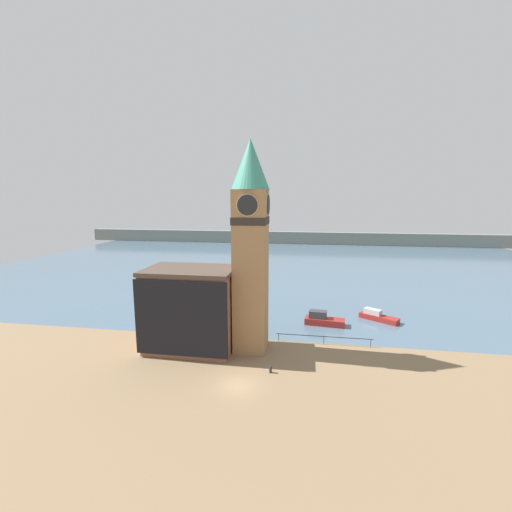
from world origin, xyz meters
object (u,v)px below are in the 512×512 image
(clock_tower, at_px, (251,242))
(boat_far, at_px, (377,316))
(mooring_bollard_near, at_px, (271,369))
(mooring_bollard_far, at_px, (262,353))
(pier_building, at_px, (191,309))
(boat_near, at_px, (323,320))

(clock_tower, xyz_separation_m, boat_far, (17.84, 13.27, -13.05))
(mooring_bollard_near, relative_size, mooring_bollard_far, 1.37)
(pier_building, xyz_separation_m, mooring_bollard_far, (9.17, -0.90, -4.85))
(pier_building, relative_size, mooring_bollard_near, 13.07)
(pier_building, bearing_deg, clock_tower, 6.65)
(boat_near, bearing_deg, boat_far, 28.16)
(mooring_bollard_far, bearing_deg, mooring_bollard_near, -69.03)
(pier_building, distance_m, mooring_bollard_far, 10.41)
(pier_building, xyz_separation_m, boat_near, (16.83, 10.81, -4.42))
(boat_far, distance_m, mooring_bollard_near, 23.96)
(clock_tower, bearing_deg, boat_far, 36.65)
(pier_building, xyz_separation_m, boat_far, (25.34, 14.14, -4.59))
(boat_near, xyz_separation_m, mooring_bollard_far, (-7.66, -11.71, -0.43))
(mooring_bollard_near, height_order, mooring_bollard_far, mooring_bollard_near)
(clock_tower, relative_size, mooring_bollard_near, 30.12)
(clock_tower, distance_m, mooring_bollard_far, 13.54)
(mooring_bollard_near, bearing_deg, boat_near, 68.41)
(mooring_bollard_near, bearing_deg, boat_far, 52.20)
(boat_far, distance_m, mooring_bollard_far, 22.09)
(mooring_bollard_far, bearing_deg, boat_far, 42.94)
(clock_tower, distance_m, pier_building, 11.35)
(clock_tower, relative_size, pier_building, 2.30)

